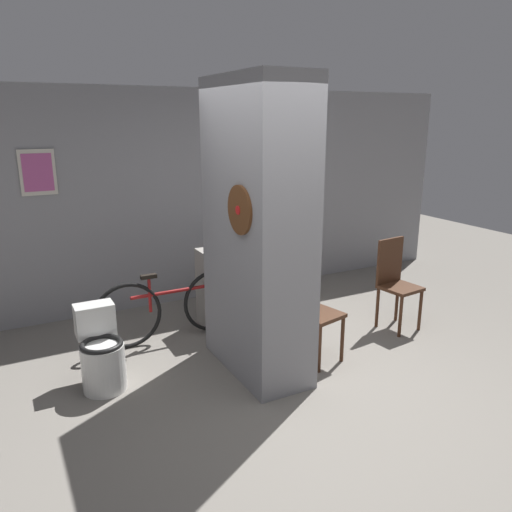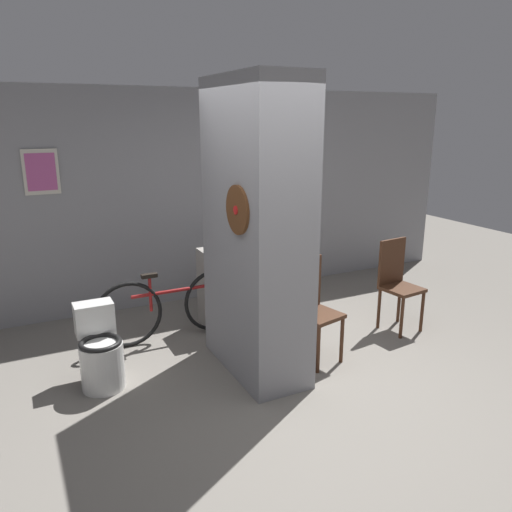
{
  "view_description": "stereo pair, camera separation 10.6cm",
  "coord_description": "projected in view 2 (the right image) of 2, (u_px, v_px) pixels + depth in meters",
  "views": [
    {
      "loc": [
        -2.03,
        -3.16,
        2.26
      ],
      "look_at": [
        0.16,
        1.0,
        0.95
      ],
      "focal_mm": 35.0,
      "sensor_mm": 36.0,
      "label": 1
    },
    {
      "loc": [
        -1.94,
        -3.21,
        2.26
      ],
      "look_at": [
        0.16,
        1.0,
        0.95
      ],
      "focal_mm": 35.0,
      "sensor_mm": 36.0,
      "label": 2
    }
  ],
  "objects": [
    {
      "name": "wall_back",
      "position": [
        185.0,
        198.0,
        6.12
      ],
      "size": [
        8.0,
        0.09,
        2.6
      ],
      "color": "gray",
      "rests_on": "ground_plane"
    },
    {
      "name": "toilet",
      "position": [
        100.0,
        353.0,
        4.3
      ],
      "size": [
        0.37,
        0.53,
        0.7
      ],
      "color": "silver",
      "rests_on": "ground_plane"
    },
    {
      "name": "ground_plane",
      "position": [
        292.0,
        395.0,
        4.21
      ],
      "size": [
        14.0,
        14.0,
        0.0
      ],
      "primitive_type": "plane",
      "color": "slate"
    },
    {
      "name": "chair_near_pillar",
      "position": [
        313.0,
        306.0,
        4.7
      ],
      "size": [
        0.45,
        0.45,
        0.99
      ],
      "rotation": [
        0.0,
        0.0,
        0.23
      ],
      "color": "#422616",
      "rests_on": "ground_plane"
    },
    {
      "name": "bicycle",
      "position": [
        174.0,
        306.0,
        5.2
      ],
      "size": [
        1.63,
        0.42,
        0.74
      ],
      "color": "black",
      "rests_on": "ground_plane"
    },
    {
      "name": "bottle_tall",
      "position": [
        258.0,
        238.0,
        5.48
      ],
      "size": [
        0.07,
        0.07,
        0.3
      ],
      "color": "silver",
      "rests_on": "counter_shelf"
    },
    {
      "name": "pillar_center",
      "position": [
        256.0,
        231.0,
        4.35
      ],
      "size": [
        0.58,
        1.19,
        2.6
      ],
      "color": "gray",
      "rests_on": "ground_plane"
    },
    {
      "name": "bottle_short",
      "position": [
        265.0,
        239.0,
        5.57
      ],
      "size": [
        0.07,
        0.07,
        0.21
      ],
      "color": "#19598C",
      "rests_on": "counter_shelf"
    },
    {
      "name": "chair_by_doorway",
      "position": [
        397.0,
        281.0,
        5.42
      ],
      "size": [
        0.42,
        0.42,
        0.99
      ],
      "rotation": [
        0.0,
        0.0,
        0.11
      ],
      "color": "#422616",
      "rests_on": "ground_plane"
    },
    {
      "name": "counter_shelf",
      "position": [
        250.0,
        284.0,
        5.67
      ],
      "size": [
        1.12,
        0.44,
        0.87
      ],
      "color": "gray",
      "rests_on": "ground_plane"
    }
  ]
}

